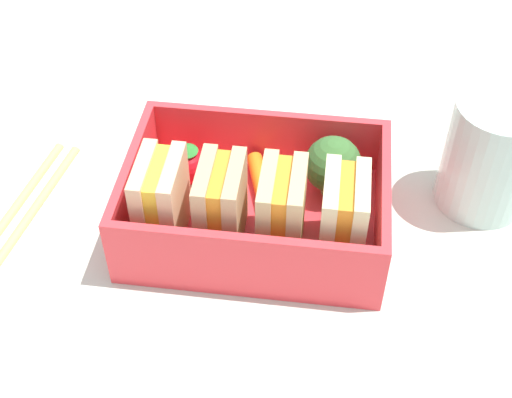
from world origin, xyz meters
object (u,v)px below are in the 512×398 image
Objects in this scene: sandwich_left at (343,217)px; sandwich_center_left at (282,211)px; broccoli_floret at (333,165)px; carrot_stick_far_left at (263,183)px; strawberry_far_left at (188,164)px; drinking_glass at (491,155)px; chopstick_pair at (9,227)px; sandwich_center_right at (161,200)px; sandwich_center at (221,205)px.

sandwich_center_left is (3.90, 0.00, 0.00)cm from sandwich_left.
broccoli_floret is 0.85× the size of carrot_stick_far_left.
strawberry_far_left is 21.04cm from drinking_glass.
drinking_glass is (-9.78, -7.21, -0.01)cm from sandwich_left.
chopstick_pair is (21.92, 5.54, -3.39)cm from broccoli_floret.
drinking_glass reaches higher than sandwich_center_left.
sandwich_center_left is at bearing -179.29° from chopstick_pair.
sandwich_center_right is (11.70, 0.00, 0.00)cm from sandwich_left.
drinking_glass is at bearing -143.60° from sandwich_left.
sandwich_center reaches higher than strawberry_far_left.
broccoli_floret is 5.15cm from carrot_stick_far_left.
broccoli_floret reaches higher than strawberry_far_left.
sandwich_center_left is at bearing 144.16° from strawberry_far_left.
sandwich_left is 3.90cm from sandwich_center_left.
sandwich_left is at bearing 36.40° from drinking_glass.
broccoli_floret is 22.86cm from chopstick_pair.
strawberry_far_left is at bearing -57.58° from sandwich_center.
sandwich_left reaches higher than broccoli_floret.
drinking_glass is at bearing -169.88° from broccoli_floret.
chopstick_pair is (22.83, 0.23, -3.90)cm from sandwich_left.
sandwich_center reaches higher than chopstick_pair.
sandwich_center_right reaches higher than strawberry_far_left.
carrot_stick_far_left is (-2.15, -4.95, -2.48)cm from sandwich_center.
sandwich_left reaches higher than carrot_stick_far_left.
strawberry_far_left reaches higher than carrot_stick_far_left.
carrot_stick_far_left is 0.63× the size of drinking_glass.
sandwich_center_right is at bearing 18.55° from drinking_glass.
sandwich_left is 11.70cm from sandwich_center_right.
carrot_stick_far_left is 0.30× the size of chopstick_pair.
broccoli_floret is 1.36× the size of strawberry_far_left.
sandwich_center_left and sandwich_center have the same top height.
broccoli_floret reaches higher than carrot_stick_far_left.
carrot_stick_far_left is (1.75, -4.95, -2.48)cm from sandwich_center_left.
broccoli_floret is at bearing -175.79° from carrot_stick_far_left.
sandwich_center_left is 5.81cm from carrot_stick_far_left.
sandwich_left is at bearing 138.77° from carrot_stick_far_left.
drinking_glass reaches higher than carrot_stick_far_left.
strawberry_far_left is 0.40× the size of drinking_glass.
chopstick_pair is at bearing 0.89° from sandwich_center.
sandwich_center_left is 1.13× the size of carrot_stick_far_left.
sandwich_center_left reaches higher than chopstick_pair.
broccoli_floret is at bearing -142.44° from sandwich_center.
sandwich_center_right is at bearing 83.48° from strawberry_far_left.
carrot_stick_far_left is 18.00cm from chopstick_pair.
carrot_stick_far_left is at bearing -41.23° from sandwich_left.
chopstick_pair is at bearing 0.71° from sandwich_center_left.
sandwich_left is 12.37cm from strawberry_far_left.
sandwich_center_right reaches higher than broccoli_floret.
sandwich_center_left is 1.33× the size of broccoli_floret.
sandwich_center is 5.94cm from carrot_stick_far_left.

